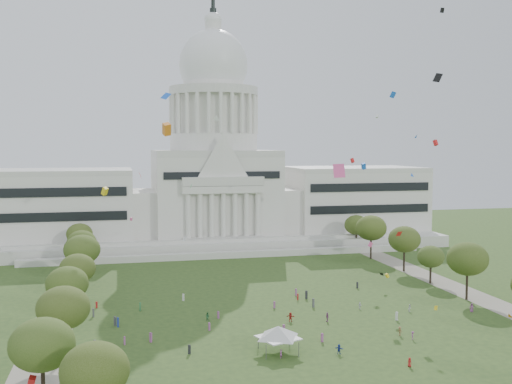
{
  "coord_description": "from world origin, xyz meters",
  "views": [
    {
      "loc": [
        -34.92,
        -105.36,
        35.7
      ],
      "look_at": [
        0.0,
        45.0,
        24.0
      ],
      "focal_mm": 42.0,
      "sensor_mm": 36.0,
      "label": 1
    }
  ],
  "objects": [
    {
      "name": "row_tree_r_2",
      "position": [
        44.17,
        17.44,
        9.66
      ],
      "size": [
        9.55,
        9.55,
        13.58
      ],
      "color": "black",
      "rests_on": "ground"
    },
    {
      "name": "row_tree_l_4",
      "position": [
        -44.08,
        52.42,
        9.39
      ],
      "size": [
        9.29,
        9.29,
        13.21
      ],
      "color": "black",
      "rests_on": "ground"
    },
    {
      "name": "row_tree_l_0",
      "position": [
        -45.26,
        -21.68,
        8.95
      ],
      "size": [
        8.85,
        8.85,
        12.59
      ],
      "color": "black",
      "rests_on": "ground"
    },
    {
      "name": "ground",
      "position": [
        0.0,
        0.0,
        0.0
      ],
      "size": [
        400.0,
        400.0,
        0.0
      ],
      "primitive_type": "plane",
      "color": "#2E491D",
      "rests_on": "ground"
    },
    {
      "name": "person_10",
      "position": [
        16.64,
        15.5,
        0.79
      ],
      "size": [
        0.77,
        1.03,
        1.57
      ],
      "primitive_type": "imported",
      "rotation": [
        0.0,
        0.0,
        1.9
      ],
      "color": "silver",
      "rests_on": "ground"
    },
    {
      "name": "person_6",
      "position": [
        10.85,
        -18.68,
        0.77
      ],
      "size": [
        0.75,
        0.88,
        1.54
      ],
      "primitive_type": "imported",
      "rotation": [
        0.0,
        0.0,
        1.98
      ],
      "color": "#B21E1E",
      "rests_on": "ground"
    },
    {
      "name": "person_11",
      "position": [
        1.85,
        -10.42,
        0.86
      ],
      "size": [
        1.63,
        1.5,
        1.72
      ],
      "primitive_type": "imported",
      "rotation": [
        0.0,
        0.0,
        2.45
      ],
      "color": "navy",
      "rests_on": "ground"
    },
    {
      "name": "person_7",
      "position": [
        -8.5,
        -10.18,
        0.77
      ],
      "size": [
        0.69,
        0.69,
        1.55
      ],
      "primitive_type": "imported",
      "rotation": [
        0.0,
        0.0,
        3.93
      ],
      "color": "#994C8C",
      "rests_on": "ground"
    },
    {
      "name": "person_2",
      "position": [
        26.37,
        11.02,
        0.83
      ],
      "size": [
        0.93,
        0.92,
        1.66
      ],
      "primitive_type": "imported",
      "rotation": [
        0.0,
        0.0,
        0.77
      ],
      "color": "silver",
      "rests_on": "ground"
    },
    {
      "name": "row_tree_r_5",
      "position": [
        43.49,
        70.19,
        9.93
      ],
      "size": [
        9.82,
        9.82,
        13.96
      ],
      "color": "black",
      "rests_on": "ground"
    },
    {
      "name": "row_tree_l_2",
      "position": [
        -45.04,
        17.3,
        8.51
      ],
      "size": [
        8.42,
        8.42,
        11.97
      ],
      "color": "black",
      "rests_on": "ground"
    },
    {
      "name": "kite_swarm",
      "position": [
        -1.13,
        6.54,
        29.73
      ],
      "size": [
        96.38,
        102.79,
        66.15
      ],
      "color": "white",
      "rests_on": "ground"
    },
    {
      "name": "near_tree_0",
      "position": [
        -38.0,
        -32.0,
        8.56
      ],
      "size": [
        8.47,
        8.47,
        12.04
      ],
      "color": "black",
      "rests_on": "ground"
    },
    {
      "name": "row_tree_l_6",
      "position": [
        -46.87,
        89.14,
        8.27
      ],
      "size": [
        8.19,
        8.19,
        11.64
      ],
      "color": "black",
      "rests_on": "ground"
    },
    {
      "name": "row_tree_r_4",
      "position": [
        44.76,
        50.04,
        9.29
      ],
      "size": [
        9.19,
        9.19,
        13.06
      ],
      "color": "black",
      "rests_on": "ground"
    },
    {
      "name": "path_right",
      "position": [
        48.0,
        30.0,
        0.02
      ],
      "size": [
        8.0,
        160.0,
        0.04
      ],
      "primitive_type": "cube",
      "color": "gray",
      "rests_on": "ground"
    },
    {
      "name": "capitol",
      "position": [
        0.0,
        113.59,
        22.3
      ],
      "size": [
        160.0,
        64.5,
        91.3
      ],
      "color": "beige",
      "rests_on": "ground"
    },
    {
      "name": "row_tree_r_6",
      "position": [
        45.96,
        88.13,
        8.51
      ],
      "size": [
        8.42,
        8.42,
        11.97
      ],
      "color": "black",
      "rests_on": "ground"
    },
    {
      "name": "person_0",
      "position": [
        39.37,
        7.93,
        0.95
      ],
      "size": [
        1.1,
        1.04,
        1.89
      ],
      "primitive_type": "imported",
      "rotation": [
        0.0,
        0.0,
        5.62
      ],
      "color": "#994C8C",
      "rests_on": "ground"
    },
    {
      "name": "row_tree_l_3",
      "position": [
        -44.09,
        33.92,
        8.21
      ],
      "size": [
        8.12,
        8.12,
        11.55
      ],
      "color": "black",
      "rests_on": "ground"
    },
    {
      "name": "person_8",
      "position": [
        -17.4,
        14.19,
        0.91
      ],
      "size": [
        1.03,
        0.96,
        1.81
      ],
      "primitive_type": "imported",
      "rotation": [
        0.0,
        0.0,
        2.52
      ],
      "color": "#33723F",
      "rests_on": "ground"
    },
    {
      "name": "row_tree_l_5",
      "position": [
        -45.22,
        71.01,
        8.42
      ],
      "size": [
        8.33,
        8.33,
        11.85
      ],
      "color": "black",
      "rests_on": "ground"
    },
    {
      "name": "path_left",
      "position": [
        -48.0,
        30.0,
        0.02
      ],
      "size": [
        8.0,
        160.0,
        0.04
      ],
      "primitive_type": "cube",
      "color": "gray",
      "rests_on": "ground"
    },
    {
      "name": "person_4",
      "position": [
        6.44,
        8.29,
        0.95
      ],
      "size": [
        0.69,
        1.16,
        1.91
      ],
      "primitive_type": "imported",
      "rotation": [
        0.0,
        0.0,
        4.78
      ],
      "color": "#994C8C",
      "rests_on": "ground"
    },
    {
      "name": "row_tree_l_1",
      "position": [
        -44.07,
        -2.96,
        8.95
      ],
      "size": [
        8.86,
        8.86,
        12.59
      ],
      "color": "black",
      "rests_on": "ground"
    },
    {
      "name": "event_tent",
      "position": [
        -8.22,
        -7.38,
        3.73
      ],
      "size": [
        10.97,
        10.97,
        4.81
      ],
      "color": "#4C4C4C",
      "rests_on": "ground"
    },
    {
      "name": "distant_crowd",
      "position": [
        -13.61,
        15.43,
        0.86
      ],
      "size": [
        64.47,
        38.83,
        1.95
      ],
      "color": "#4C4C51",
      "rests_on": "ground"
    },
    {
      "name": "person_3",
      "position": [
        16.7,
        -3.5,
        0.86
      ],
      "size": [
        1.1,
        1.25,
        1.73
      ],
      "primitive_type": "imported",
      "rotation": [
        0.0,
        0.0,
        5.29
      ],
      "color": "olive",
      "rests_on": "ground"
    },
    {
      "name": "person_9",
      "position": [
        17.96,
        -6.21,
        0.77
      ],
      "size": [
        0.83,
        1.11,
        1.54
      ],
      "primitive_type": "imported",
      "rotation": [
        0.0,
        0.0,
        1.21
      ],
      "color": "#994C8C",
      "rests_on": "ground"
    },
    {
      "name": "person_5",
      "position": [
        -0.92,
        9.88,
        0.96
      ],
      "size": [
        1.92,
        1.32,
        1.92
      ],
      "primitive_type": "imported",
      "rotation": [
        0.0,
        0.0,
        2.76
      ],
      "color": "#B21E1E",
      "rests_on": "ground"
    },
    {
      "name": "row_tree_r_3",
      "position": [
        44.4,
        34.48,
        7.08
      ],
      "size": [
        7.01,
        7.01,
        9.98
      ],
      "color": "black",
      "rests_on": "ground"
    }
  ]
}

